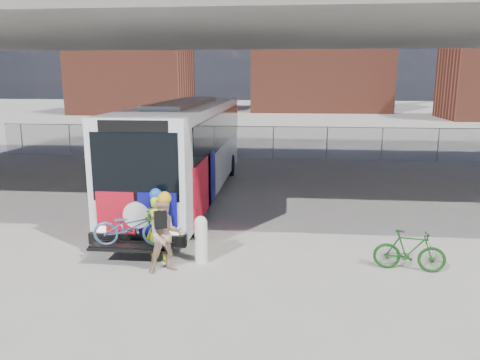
# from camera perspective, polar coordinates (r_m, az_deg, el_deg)

# --- Properties ---
(ground) EXTENTS (160.00, 160.00, 0.00)m
(ground) POSITION_cam_1_polar(r_m,az_deg,el_deg) (15.11, -1.24, -5.04)
(ground) COLOR #9E9991
(ground) RESTS_ON ground
(bus) EXTENTS (2.67, 12.97, 3.69)m
(bus) POSITION_cam_1_polar(r_m,az_deg,el_deg) (17.73, -6.58, 4.49)
(bus) COLOR silver
(bus) RESTS_ON ground
(overpass) EXTENTS (40.00, 16.00, 7.95)m
(overpass) POSITION_cam_1_polar(r_m,az_deg,el_deg) (18.49, 0.26, 18.67)
(overpass) COLOR #605E59
(overpass) RESTS_ON ground
(chainlink_fence) EXTENTS (30.00, 0.06, 30.00)m
(chainlink_fence) POSITION_cam_1_polar(r_m,az_deg,el_deg) (26.54, 1.92, 5.70)
(chainlink_fence) COLOR gray
(chainlink_fence) RESTS_ON ground
(brick_buildings) EXTENTS (54.00, 22.00, 12.00)m
(brick_buildings) POSITION_cam_1_polar(r_m,az_deg,el_deg) (62.53, 5.44, 13.20)
(brick_buildings) COLOR brown
(brick_buildings) RESTS_ON ground
(smokestack) EXTENTS (2.20, 2.20, 25.00)m
(smokestack) POSITION_cam_1_polar(r_m,az_deg,el_deg) (70.82, 16.56, 18.41)
(smokestack) COLOR brown
(smokestack) RESTS_ON ground
(bollard) EXTENTS (0.31, 0.31, 1.20)m
(bollard) POSITION_cam_1_polar(r_m,az_deg,el_deg) (11.70, -4.77, -7.04)
(bollard) COLOR beige
(bollard) RESTS_ON ground
(cyclist_hivis) EXTENTS (0.64, 0.43, 1.88)m
(cyclist_hivis) POSITION_cam_1_polar(r_m,az_deg,el_deg) (11.86, -10.09, -5.59)
(cyclist_hivis) COLOR #C3E918
(cyclist_hivis) RESTS_ON ground
(cyclist_tan) EXTENTS (1.08, 1.00, 1.96)m
(cyclist_tan) POSITION_cam_1_polar(r_m,az_deg,el_deg) (11.18, -9.04, -6.57)
(cyclist_tan) COLOR tan
(cyclist_tan) RESTS_ON ground
(bike_parked) EXTENTS (1.71, 0.72, 1.00)m
(bike_parked) POSITION_cam_1_polar(r_m,az_deg,el_deg) (11.94, 19.96, -8.11)
(bike_parked) COLOR #164716
(bike_parked) RESTS_ON ground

